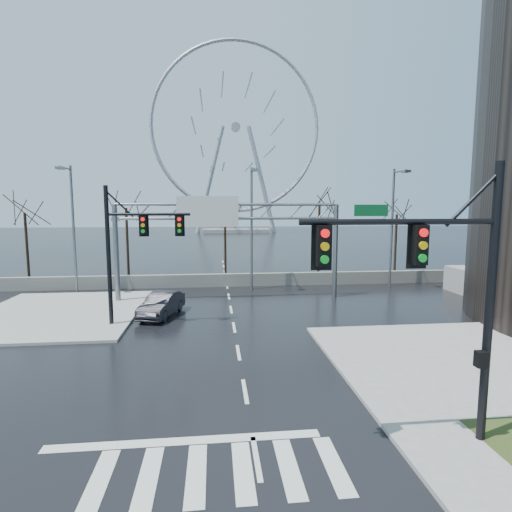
{
  "coord_description": "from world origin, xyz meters",
  "views": [
    {
      "loc": [
        -1.07,
        -14.05,
        6.77
      ],
      "look_at": [
        1.33,
        8.64,
        4.0
      ],
      "focal_mm": 28.0,
      "sensor_mm": 36.0,
      "label": 1
    }
  ],
  "objects": [
    {
      "name": "ground",
      "position": [
        0.0,
        0.0,
        0.0
      ],
      "size": [
        260.0,
        260.0,
        0.0
      ],
      "primitive_type": "plane",
      "color": "black",
      "rests_on": "ground"
    },
    {
      "name": "sidewalk_right_ext",
      "position": [
        10.0,
        2.0,
        0.07
      ],
      "size": [
        12.0,
        10.0,
        0.15
      ],
      "primitive_type": "cube",
      "color": "gray",
      "rests_on": "ground"
    },
    {
      "name": "sidewalk_far",
      "position": [
        -11.0,
        12.0,
        0.07
      ],
      "size": [
        10.0,
        12.0,
        0.15
      ],
      "primitive_type": "cube",
      "color": "gray",
      "rests_on": "ground"
    },
    {
      "name": "barrier_wall",
      "position": [
        0.0,
        20.0,
        0.55
      ],
      "size": [
        52.0,
        0.5,
        1.1
      ],
      "primitive_type": "cube",
      "color": "slate",
      "rests_on": "ground"
    },
    {
      "name": "signal_mast_near",
      "position": [
        5.14,
        -4.04,
        4.87
      ],
      "size": [
        5.52,
        0.41,
        8.0
      ],
      "color": "black",
      "rests_on": "ground"
    },
    {
      "name": "signal_mast_far",
      "position": [
        -5.87,
        8.96,
        4.83
      ],
      "size": [
        4.72,
        0.41,
        8.0
      ],
      "color": "black",
      "rests_on": "ground"
    },
    {
      "name": "sign_gantry",
      "position": [
        -0.38,
        14.96,
        5.18
      ],
      "size": [
        16.36,
        0.4,
        7.6
      ],
      "color": "slate",
      "rests_on": "ground"
    },
    {
      "name": "streetlight_left",
      "position": [
        -12.0,
        18.16,
        5.89
      ],
      "size": [
        0.5,
        2.55,
        10.0
      ],
      "color": "slate",
      "rests_on": "ground"
    },
    {
      "name": "streetlight_mid",
      "position": [
        2.0,
        18.16,
        5.89
      ],
      "size": [
        0.5,
        2.55,
        10.0
      ],
      "color": "slate",
      "rests_on": "ground"
    },
    {
      "name": "streetlight_right",
      "position": [
        14.0,
        18.16,
        5.89
      ],
      "size": [
        0.5,
        2.55,
        10.0
      ],
      "color": "slate",
      "rests_on": "ground"
    },
    {
      "name": "tree_far_left",
      "position": [
        -18.0,
        24.0,
        5.57
      ],
      "size": [
        3.5,
        3.5,
        7.0
      ],
      "color": "black",
      "rests_on": "ground"
    },
    {
      "name": "tree_left",
      "position": [
        -9.0,
        23.5,
        5.98
      ],
      "size": [
        3.75,
        3.75,
        7.5
      ],
      "color": "black",
      "rests_on": "ground"
    },
    {
      "name": "tree_center",
      "position": [
        0.0,
        24.5,
        5.17
      ],
      "size": [
        3.25,
        3.25,
        6.5
      ],
      "color": "black",
      "rests_on": "ground"
    },
    {
      "name": "tree_right",
      "position": [
        9.0,
        23.5,
        6.22
      ],
      "size": [
        3.9,
        3.9,
        7.8
      ],
      "color": "black",
      "rests_on": "ground"
    },
    {
      "name": "tree_far_right",
      "position": [
        17.0,
        24.0,
        5.41
      ],
      "size": [
        3.4,
        3.4,
        6.8
      ],
      "color": "black",
      "rests_on": "ground"
    },
    {
      "name": "ferris_wheel",
      "position": [
        5.0,
        95.0,
        26.13
      ],
      "size": [
        45.0,
        6.0,
        50.91
      ],
      "color": "gray",
      "rests_on": "ground"
    },
    {
      "name": "car",
      "position": [
        -4.41,
        10.92,
        0.73
      ],
      "size": [
        2.69,
        4.7,
        1.46
      ],
      "primitive_type": "imported",
      "rotation": [
        0.0,
        0.0,
        -0.27
      ],
      "color": "black",
      "rests_on": "ground"
    }
  ]
}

